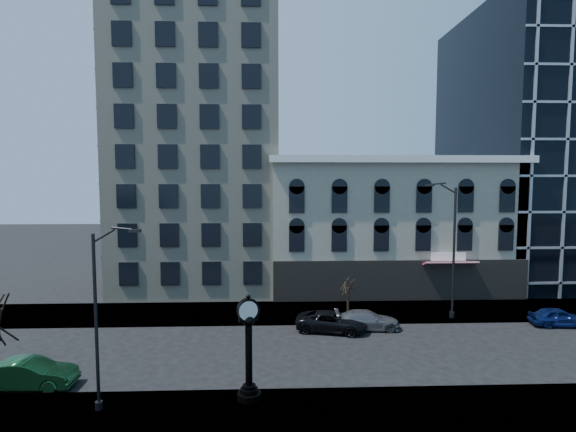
{
  "coord_description": "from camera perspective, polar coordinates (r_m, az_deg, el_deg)",
  "views": [
    {
      "loc": [
        0.83,
        -26.54,
        10.52
      ],
      "look_at": [
        2.0,
        4.0,
        8.0
      ],
      "focal_mm": 28.0,
      "sensor_mm": 36.0,
      "label": 1
    }
  ],
  "objects": [
    {
      "name": "cream_tower",
      "position": [
        46.79,
        -11.09,
        15.47
      ],
      "size": [
        15.9,
        15.4,
        42.5
      ],
      "color": "beige",
      "rests_on": "ground"
    },
    {
      "name": "car_near_b",
      "position": [
        27.26,
        -30.01,
        -16.95
      ],
      "size": [
        4.53,
        1.61,
        1.49
      ],
      "primitive_type": "imported",
      "rotation": [
        0.0,
        0.0,
        1.58
      ],
      "color": "#143F1E",
      "rests_on": "ground"
    },
    {
      "name": "sidewalk_far",
      "position": [
        36.1,
        -3.49,
        -12.14
      ],
      "size": [
        160.0,
        6.0,
        0.12
      ],
      "primitive_type": "cube",
      "color": "gray",
      "rests_on": "ground"
    },
    {
      "name": "street_clock",
      "position": [
        22.12,
        -5.0,
        -16.84
      ],
      "size": [
        1.14,
        1.14,
        5.04
      ],
      "rotation": [
        0.0,
        0.0,
        0.34
      ],
      "color": "black",
      "rests_on": "sidewalk_near"
    },
    {
      "name": "glass_office",
      "position": [
        56.88,
        31.35,
        7.54
      ],
      "size": [
        20.0,
        20.15,
        28.0
      ],
      "color": "black",
      "rests_on": "ground"
    },
    {
      "name": "street_lamp_near",
      "position": [
        21.4,
        -21.92,
        -6.39
      ],
      "size": [
        2.19,
        0.5,
        8.49
      ],
      "rotation": [
        0.0,
        0.0,
        -0.12
      ],
      "color": "black",
      "rests_on": "sidewalk_near"
    },
    {
      "name": "bare_tree_far",
      "position": [
        34.81,
        7.67,
        -8.27
      ],
      "size": [
        2.02,
        2.02,
        3.46
      ],
      "color": "black",
      "rests_on": "sidewalk_far"
    },
    {
      "name": "sidewalk_near",
      "position": [
        21.31,
        -4.56,
        -24.7
      ],
      "size": [
        160.0,
        6.0,
        0.12
      ],
      "primitive_type": "cube",
      "color": "gray",
      "rests_on": "ground"
    },
    {
      "name": "car_far_b",
      "position": [
        32.77,
        10.03,
        -12.88
      ],
      "size": [
        4.6,
        2.01,
        1.32
      ],
      "primitive_type": "imported",
      "rotation": [
        0.0,
        0.0,
        1.53
      ],
      "color": "#595B60",
      "rests_on": "ground"
    },
    {
      "name": "victorian_row",
      "position": [
        44.11,
        12.49,
        -1.28
      ],
      "size": [
        22.6,
        11.19,
        12.5
      ],
      "color": "#A6A089",
      "rests_on": "ground"
    },
    {
      "name": "street_lamp_far",
      "position": [
        35.15,
        19.27,
        0.22
      ],
      "size": [
        2.68,
        0.53,
        10.34
      ],
      "rotation": [
        0.0,
        0.0,
        3.06
      ],
      "color": "black",
      "rests_on": "sidewalk_far"
    },
    {
      "name": "car_far_c",
      "position": [
        38.19,
        31.11,
        -10.93
      ],
      "size": [
        4.03,
        1.93,
        1.33
      ],
      "primitive_type": "imported",
      "rotation": [
        0.0,
        0.0,
        1.48
      ],
      "color": "#0C194C",
      "rests_on": "ground"
    },
    {
      "name": "ground",
      "position": [
        28.57,
        -3.87,
        -16.91
      ],
      "size": [
        160.0,
        160.0,
        0.0
      ],
      "primitive_type": "plane",
      "color": "black",
      "rests_on": "ground"
    },
    {
      "name": "car_far_a",
      "position": [
        32.02,
        5.54,
        -13.21
      ],
      "size": [
        5.3,
        3.39,
        1.36
      ],
      "primitive_type": "imported",
      "rotation": [
        0.0,
        0.0,
        1.32
      ],
      "color": "black",
      "rests_on": "ground"
    }
  ]
}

